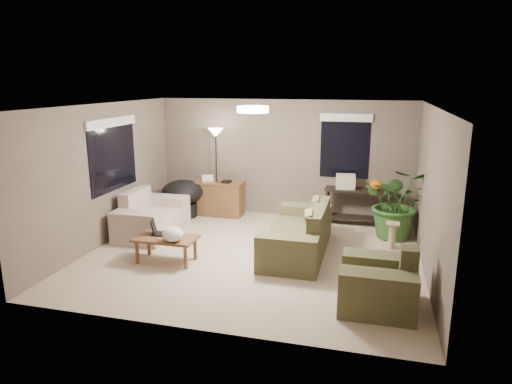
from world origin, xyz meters
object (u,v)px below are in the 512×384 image
(desk, at_px, (219,198))
(houseplant, at_px, (397,210))
(console_table, at_px, (357,204))
(floor_lamp, at_px, (216,143))
(loveseat, at_px, (151,219))
(cat_scratching_post, at_px, (392,238))
(main_sofa, at_px, (300,236))
(armchair, at_px, (379,285))
(coffee_table, at_px, (166,241))
(papasan_chair, at_px, (183,195))

(desk, bearing_deg, houseplant, -8.95)
(desk, relative_size, console_table, 0.85)
(desk, bearing_deg, floor_lamp, -95.01)
(loveseat, xyz_separation_m, console_table, (3.81, 1.57, 0.14))
(cat_scratching_post, bearing_deg, main_sofa, -161.22)
(main_sofa, relative_size, floor_lamp, 1.15)
(armchair, xyz_separation_m, coffee_table, (-3.35, 0.70, 0.06))
(coffee_table, height_order, desk, desk)
(main_sofa, height_order, floor_lamp, floor_lamp)
(houseplant, bearing_deg, cat_scratching_post, -97.53)
(main_sofa, bearing_deg, floor_lamp, 140.92)
(console_table, bearing_deg, coffee_table, -136.12)
(coffee_table, height_order, houseplant, houseplant)
(coffee_table, height_order, console_table, console_table)
(main_sofa, bearing_deg, console_table, 64.83)
(houseplant, bearing_deg, armchair, -96.30)
(main_sofa, distance_m, houseplant, 2.05)
(main_sofa, relative_size, papasan_chair, 2.12)
(papasan_chair, height_order, cat_scratching_post, papasan_chair)
(coffee_table, bearing_deg, desk, 91.05)
(desk, height_order, houseplant, houseplant)
(armchair, relative_size, floor_lamp, 0.52)
(cat_scratching_post, bearing_deg, armchair, -95.90)
(armchair, height_order, houseplant, houseplant)
(desk, distance_m, console_table, 2.96)
(houseplant, bearing_deg, loveseat, -168.30)
(loveseat, height_order, floor_lamp, floor_lamp)
(main_sofa, bearing_deg, desk, 139.17)
(armchair, relative_size, cat_scratching_post, 2.00)
(main_sofa, distance_m, floor_lamp, 3.00)
(floor_lamp, xyz_separation_m, houseplant, (3.72, -0.48, -1.06))
(cat_scratching_post, bearing_deg, console_table, 116.61)
(desk, distance_m, floor_lamp, 1.22)
(houseplant, bearing_deg, console_table, 140.31)
(coffee_table, distance_m, houseplant, 4.26)
(houseplant, bearing_deg, desk, 171.05)
(loveseat, relative_size, papasan_chair, 1.54)
(main_sofa, height_order, cat_scratching_post, main_sofa)
(main_sofa, distance_m, armchair, 2.10)
(main_sofa, relative_size, cat_scratching_post, 4.40)
(papasan_chair, distance_m, floor_lamp, 1.35)
(armchair, xyz_separation_m, houseplant, (0.32, 2.86, 0.23))
(papasan_chair, height_order, floor_lamp, floor_lamp)
(floor_lamp, bearing_deg, console_table, 2.78)
(loveseat, bearing_deg, houseplant, 11.70)
(loveseat, xyz_separation_m, houseplant, (4.57, 0.95, 0.24))
(armchair, height_order, desk, armchair)
(main_sofa, xyz_separation_m, desk, (-2.09, 1.80, 0.08))
(console_table, distance_m, floor_lamp, 3.19)
(console_table, height_order, cat_scratching_post, console_table)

